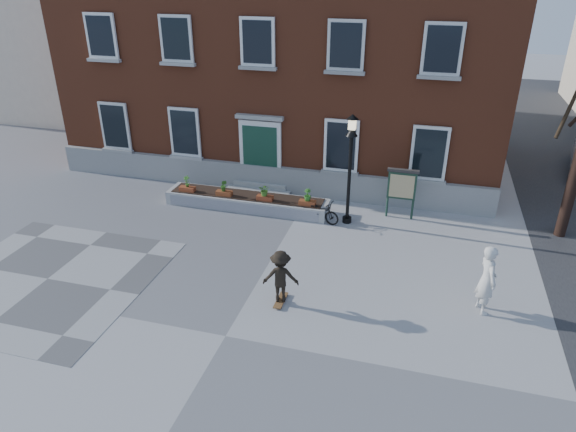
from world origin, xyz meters
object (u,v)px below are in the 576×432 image
(bicycle, at_px, (319,211))
(skateboarder, at_px, (281,277))
(bystander, at_px, (487,279))
(notice_board, at_px, (402,186))
(lamp_post, at_px, (351,155))

(bicycle, xyz_separation_m, skateboarder, (0.05, -5.07, 0.41))
(bystander, relative_size, notice_board, 1.04)
(lamp_post, bearing_deg, bystander, -44.00)
(skateboarder, bearing_deg, bystander, 11.69)
(bicycle, xyz_separation_m, notice_board, (2.73, 1.08, 0.85))
(bicycle, bearing_deg, skateboarder, -162.79)
(lamp_post, relative_size, notice_board, 2.10)
(bicycle, xyz_separation_m, bystander, (5.31, -3.98, 0.56))
(bystander, bearing_deg, notice_board, 5.80)
(bicycle, distance_m, notice_board, 3.06)
(bicycle, distance_m, skateboarder, 5.09)
(bystander, bearing_deg, bicycle, 31.97)
(bicycle, relative_size, lamp_post, 0.40)
(notice_board, bearing_deg, bicycle, -158.41)
(notice_board, height_order, skateboarder, notice_board)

